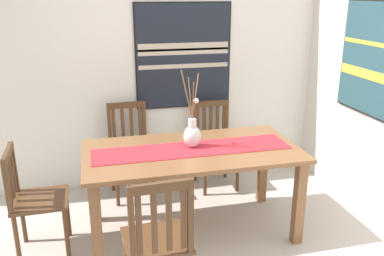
# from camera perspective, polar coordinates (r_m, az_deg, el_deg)

# --- Properties ---
(wall_back) EXTENTS (6.40, 0.12, 2.70)m
(wall_back) POSITION_cam_1_polar(r_m,az_deg,el_deg) (4.38, -5.59, 9.41)
(wall_back) COLOR silver
(wall_back) RESTS_ON ground_plane
(dining_table) EXTENTS (1.79, 0.92, 0.78)m
(dining_table) POSITION_cam_1_polar(r_m,az_deg,el_deg) (3.47, -0.00, -4.72)
(dining_table) COLOR brown
(dining_table) RESTS_ON ground_plane
(table_runner) EXTENTS (1.65, 0.36, 0.01)m
(table_runner) POSITION_cam_1_polar(r_m,az_deg,el_deg) (3.43, -0.00, -2.93)
(table_runner) COLOR #B7232D
(table_runner) RESTS_ON dining_table
(centerpiece_vase) EXTENTS (0.18, 0.24, 0.67)m
(centerpiece_vase) POSITION_cam_1_polar(r_m,az_deg,el_deg) (3.43, 0.04, -0.76)
(centerpiece_vase) COLOR silver
(centerpiece_vase) RESTS_ON dining_table
(chair_0) EXTENTS (0.43, 0.43, 0.91)m
(chair_0) POSITION_cam_1_polar(r_m,az_deg,el_deg) (3.50, -21.15, -9.16)
(chair_0) COLOR #4C301C
(chair_0) RESTS_ON ground_plane
(chair_1) EXTENTS (0.44, 0.44, 0.92)m
(chair_1) POSITION_cam_1_polar(r_m,az_deg,el_deg) (4.43, 3.13, -1.89)
(chair_1) COLOR #4C301C
(chair_1) RESTS_ON ground_plane
(chair_2) EXTENTS (0.44, 0.44, 0.98)m
(chair_2) POSITION_cam_1_polar(r_m,az_deg,el_deg) (2.75, -4.75, -15.22)
(chair_2) COLOR #4C301C
(chair_2) RESTS_ON ground_plane
(chair_3) EXTENTS (0.45, 0.45, 0.96)m
(chair_3) POSITION_cam_1_polar(r_m,az_deg,el_deg) (4.26, -8.57, -2.81)
(chair_3) COLOR #4C301C
(chair_3) RESTS_ON ground_plane
(painting_on_back_wall) EXTENTS (1.02, 0.05, 1.10)m
(painting_on_back_wall) POSITION_cam_1_polar(r_m,az_deg,el_deg) (4.37, -1.19, 9.94)
(painting_on_back_wall) COLOR black
(painting_on_side_wall) EXTENTS (0.05, 0.94, 1.00)m
(painting_on_side_wall) POSITION_cam_1_polar(r_m,az_deg,el_deg) (3.98, 24.04, 8.65)
(painting_on_side_wall) COLOR black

